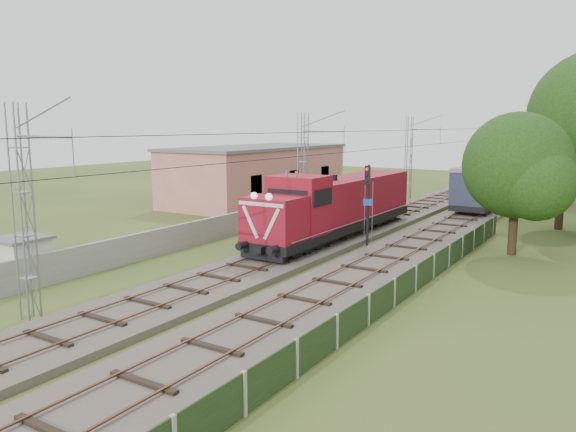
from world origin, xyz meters
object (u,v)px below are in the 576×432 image
Objects in this scene: relay_hut at (22,261)px; coach_rake at (557,157)px; signal_post at (368,191)px; locomotive at (337,205)px.

coach_rake is at bearing 81.34° from relay_hut.
signal_post is 2.20× the size of relay_hut.
signal_post is at bearing 56.91° from relay_hut.
locomotive is 3.12m from signal_post.
signal_post reaches higher than relay_hut.
locomotive is 0.16× the size of coach_rake.
relay_hut is (-7.40, -16.62, -1.10)m from locomotive.
coach_rake is 47.24× the size of relay_hut.
coach_rake is 82.41m from relay_hut.
coach_rake is at bearing 85.59° from locomotive.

